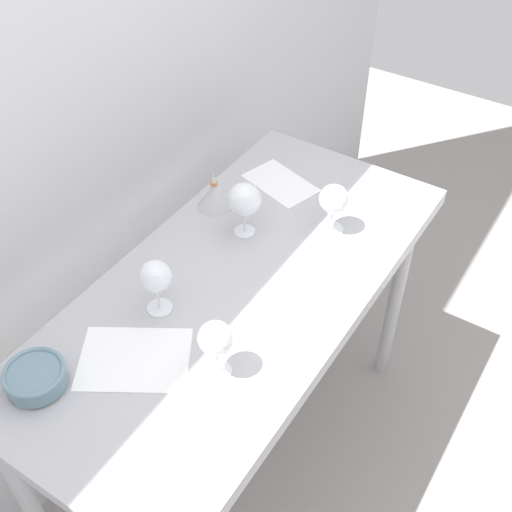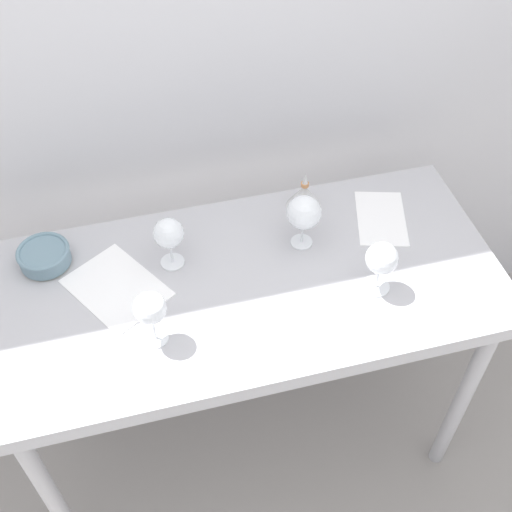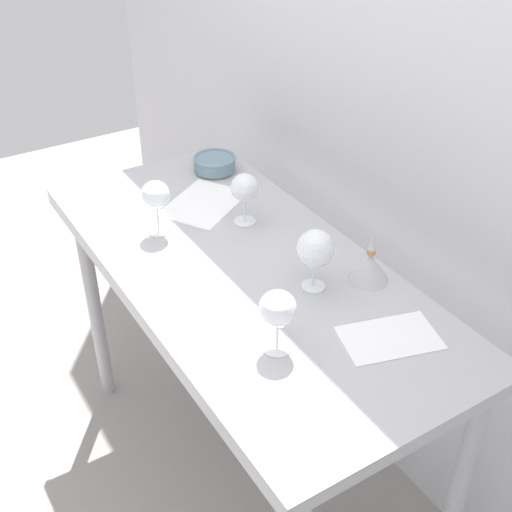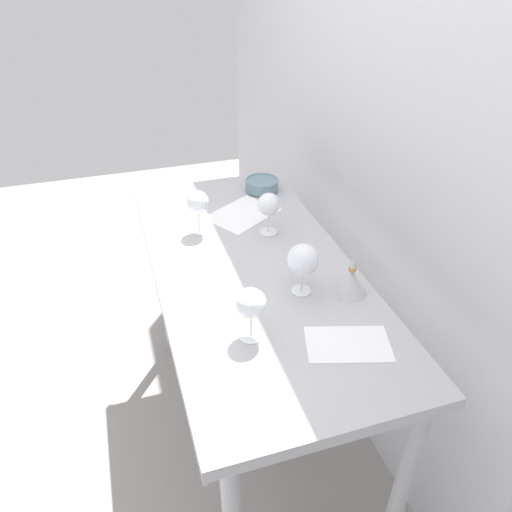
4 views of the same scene
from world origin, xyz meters
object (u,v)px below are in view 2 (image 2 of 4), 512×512
object	(u,v)px
wine_glass_near_right	(381,260)
wine_glass_far_left	(169,234)
tasting_sheet_lower	(116,288)
tasting_bowl	(44,256)
wine_glass_far_right	(304,213)
wine_glass_near_left	(150,310)
decanter_funnel	(304,196)
tasting_sheet_upper	(381,218)

from	to	relation	value
wine_glass_near_right	wine_glass_far_left	world-z (taller)	wine_glass_far_left
wine_glass_far_left	tasting_sheet_lower	world-z (taller)	wine_glass_far_left
wine_glass_near_right	tasting_bowl	world-z (taller)	wine_glass_near_right
wine_glass_far_right	tasting_sheet_lower	bearing A→B (deg)	-176.08
wine_glass_near_left	decanter_funnel	xyz separation A→B (m)	(0.50, 0.37, -0.08)
wine_glass_far_left	tasting_sheet_lower	distance (m)	0.20
tasting_sheet_lower	tasting_bowl	distance (m)	0.23
wine_glass_near_right	tasting_sheet_upper	distance (m)	0.29
wine_glass_near_left	decanter_funnel	size ratio (longest dim) A/B	1.27
wine_glass_near_left	wine_glass_far_left	size ratio (longest dim) A/B	1.04
tasting_sheet_lower	decanter_funnel	bearing A→B (deg)	-14.56
tasting_sheet_upper	tasting_bowl	xyz separation A→B (m)	(-0.97, 0.07, 0.03)
wine_glass_near_left	tasting_sheet_lower	world-z (taller)	wine_glass_near_left
wine_glass_far_right	wine_glass_near_left	distance (m)	0.51
wine_glass_near_right	tasting_sheet_upper	size ratio (longest dim) A/B	0.69
tasting_sheet_lower	wine_glass_near_left	bearing A→B (deg)	-99.23
tasting_bowl	decanter_funnel	bearing A→B (deg)	3.05
tasting_bowl	decanter_funnel	world-z (taller)	decanter_funnel
tasting_sheet_upper	wine_glass_far_left	bearing A→B (deg)	-162.06
decanter_funnel	wine_glass_far_right	bearing A→B (deg)	-109.24
wine_glass_near_left	wine_glass_far_left	xyz separation A→B (m)	(0.08, 0.24, -0.01)
wine_glass_near_left	tasting_bowl	bearing A→B (deg)	128.04
wine_glass_far_right	tasting_bowl	distance (m)	0.72
wine_glass_near_left	tasting_sheet_lower	distance (m)	0.24
wine_glass_far_right	wine_glass_near_right	distance (m)	0.25
wine_glass_far_right	tasting_sheet_upper	bearing A→B (deg)	7.58
wine_glass_far_left	wine_glass_far_right	bearing A→B (deg)	-2.57
wine_glass_far_left	decanter_funnel	world-z (taller)	wine_glass_far_left
wine_glass_far_right	tasting_bowl	bearing A→B (deg)	171.87
tasting_sheet_upper	tasting_sheet_lower	bearing A→B (deg)	-158.55
tasting_sheet_upper	tasting_sheet_lower	world-z (taller)	same
tasting_sheet_upper	tasting_sheet_lower	size ratio (longest dim) A/B	0.86
wine_glass_far_left	decanter_funnel	xyz separation A→B (m)	(0.42, 0.13, -0.07)
tasting_sheet_upper	tasting_sheet_lower	xyz separation A→B (m)	(-0.79, -0.07, 0.00)
wine_glass_near_left	tasting_sheet_upper	world-z (taller)	wine_glass_near_left
decanter_funnel	wine_glass_near_right	bearing A→B (deg)	-74.72
wine_glass_far_right	decanter_funnel	bearing A→B (deg)	70.76
wine_glass_far_left	decanter_funnel	bearing A→B (deg)	16.62
wine_glass_far_right	wine_glass_near_left	bearing A→B (deg)	-153.52
wine_glass_near_right	wine_glass_far_left	bearing A→B (deg)	156.52
wine_glass_far_right	tasting_sheet_lower	distance (m)	0.55
wine_glass_near_right	tasting_sheet_lower	xyz separation A→B (m)	(-0.68, 0.17, -0.11)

